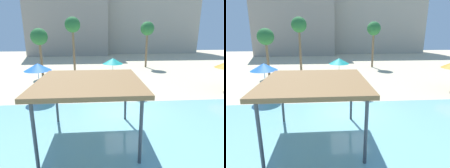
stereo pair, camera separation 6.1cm
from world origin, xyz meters
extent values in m
plane|color=beige|center=(0.00, 0.00, 0.00)|extent=(80.00, 80.00, 0.00)
cube|color=#7AB7C1|center=(0.00, -5.25, 0.02)|extent=(44.00, 13.50, 0.04)
cylinder|color=#42474C|center=(-4.02, -1.28, 1.40)|extent=(0.14, 0.14, 2.79)
cylinder|color=#42474C|center=(-0.10, -1.28, 1.40)|extent=(0.14, 0.14, 2.79)
cylinder|color=#42474C|center=(-4.02, -5.19, 1.40)|extent=(0.14, 0.14, 2.79)
cylinder|color=#42474C|center=(-0.10, -5.19, 1.40)|extent=(0.14, 0.14, 2.79)
cube|color=olive|center=(-2.06, -3.24, 2.88)|extent=(4.62, 4.62, 0.18)
cylinder|color=silver|center=(-6.09, 2.71, 1.13)|extent=(0.06, 0.06, 2.26)
cone|color=blue|center=(-6.09, 2.71, 2.53)|extent=(1.97, 1.97, 0.54)
cylinder|color=silver|center=(-0.11, 7.29, 0.97)|extent=(0.06, 0.06, 1.93)
cone|color=teal|center=(-0.11, 7.29, 2.21)|extent=(2.03, 2.03, 0.56)
cylinder|color=white|center=(1.47, 4.62, 0.11)|extent=(0.05, 0.05, 0.22)
cylinder|color=white|center=(1.00, 4.56, 0.11)|extent=(0.05, 0.05, 0.22)
cylinder|color=white|center=(1.30, 6.05, 0.11)|extent=(0.05, 0.05, 0.22)
cylinder|color=white|center=(0.83, 5.99, 0.11)|extent=(0.05, 0.05, 0.22)
cube|color=white|center=(1.15, 5.30, 0.27)|extent=(0.81, 1.86, 0.10)
cube|color=white|center=(1.06, 6.04, 0.55)|extent=(0.66, 0.58, 0.40)
cylinder|color=white|center=(1.82, 1.69, 0.11)|extent=(0.05, 0.05, 0.22)
cylinder|color=white|center=(1.38, 1.50, 0.11)|extent=(0.05, 0.05, 0.22)
cylinder|color=white|center=(1.24, 3.01, 0.11)|extent=(0.05, 0.05, 0.22)
cylinder|color=white|center=(0.80, 2.82, 0.11)|extent=(0.05, 0.05, 0.22)
cube|color=white|center=(1.31, 2.25, 0.27)|extent=(1.27, 1.89, 0.10)
cube|color=white|center=(1.02, 2.93, 0.55)|extent=(0.75, 0.71, 0.40)
cylinder|color=brown|center=(-8.20, 11.21, 2.07)|extent=(0.28, 0.28, 4.14)
sphere|color=#286B33|center=(-8.20, 11.21, 4.49)|extent=(1.90, 1.90, 1.90)
cylinder|color=brown|center=(-4.59, 13.05, 2.76)|extent=(0.28, 0.28, 5.51)
sphere|color=#286B33|center=(-4.59, 13.05, 5.86)|extent=(1.90, 1.90, 1.90)
cylinder|color=brown|center=(5.43, 15.54, 2.55)|extent=(0.28, 0.28, 5.11)
sphere|color=#286B33|center=(5.43, 15.54, 5.46)|extent=(1.90, 1.90, 1.90)
cube|color=#9E9384|center=(-7.72, 33.33, 8.14)|extent=(16.92, 8.79, 16.29)
cube|color=#B2A893|center=(10.27, 36.85, 8.76)|extent=(23.57, 9.01, 17.53)
camera|label=1|loc=(-1.70, -11.49, 5.08)|focal=30.33mm
camera|label=2|loc=(-1.64, -11.50, 5.08)|focal=30.33mm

